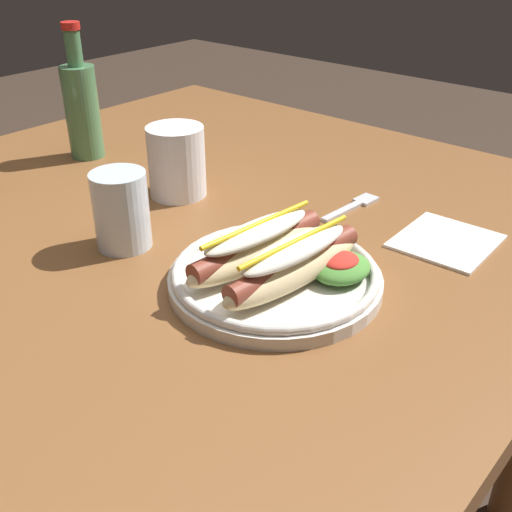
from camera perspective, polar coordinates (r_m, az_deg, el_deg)
dining_table at (r=0.90m, az=-11.83°, el=-3.61°), size 1.33×1.07×0.74m
hot_dog_plate at (r=0.73m, az=2.05°, el=-1.02°), size 0.25×0.25×0.08m
fork at (r=0.95m, az=8.99°, el=4.60°), size 0.12×0.03×0.00m
water_cup at (r=0.82m, az=-12.44°, el=4.09°), size 0.07×0.07×0.10m
extra_cup at (r=0.97m, az=-7.33°, el=8.63°), size 0.09×0.09×0.11m
glass_bottle at (r=1.16m, az=-15.77°, el=13.10°), size 0.06×0.06×0.23m
napkin at (r=0.87m, az=17.12°, el=1.33°), size 0.13×0.12×0.00m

